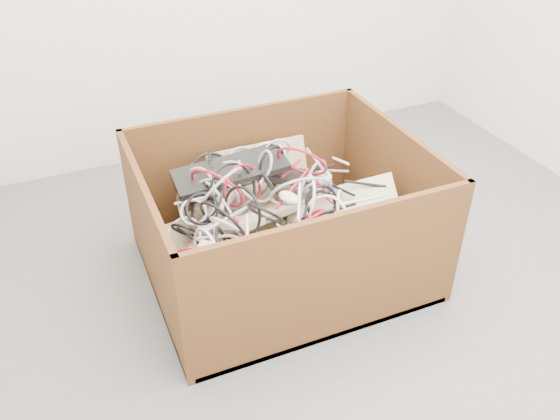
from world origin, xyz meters
name	(u,v)px	position (x,y,z in m)	size (l,w,h in m)	color
ground	(359,290)	(0.00, 0.00, 0.00)	(3.00, 3.00, 0.00)	#565658
cardboard_box	(279,242)	(-0.26, 0.27, 0.15)	(1.12, 0.94, 0.59)	#442D11
keyboard_pile	(286,206)	(-0.20, 0.33, 0.28)	(0.95, 0.84, 0.42)	tan
mice_scatter	(282,217)	(-0.28, 0.18, 0.34)	(0.65, 0.61, 0.20)	beige
power_strip_left	(219,207)	(-0.49, 0.34, 0.35)	(0.27, 0.05, 0.04)	white
power_strip_right	(233,258)	(-0.54, 0.02, 0.33)	(0.27, 0.05, 0.04)	white
vga_plug	(327,188)	(-0.03, 0.28, 0.36)	(0.04, 0.04, 0.02)	#0B12B0
cable_tangle	(244,200)	(-0.41, 0.28, 0.40)	(0.98, 0.86, 0.49)	#9E0B1A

